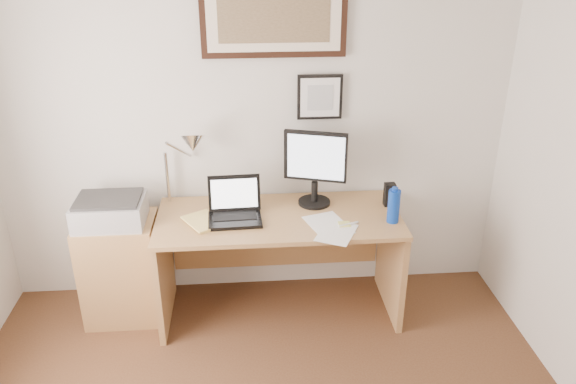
{
  "coord_description": "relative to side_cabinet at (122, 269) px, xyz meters",
  "views": [
    {
      "loc": [
        -0.05,
        -1.64,
        2.44
      ],
      "look_at": [
        0.19,
        1.43,
        1.02
      ],
      "focal_mm": 35.0,
      "sensor_mm": 36.0,
      "label": 1
    }
  ],
  "objects": [
    {
      "name": "desk_lamp",
      "position": [
        0.51,
        0.13,
        0.82
      ],
      "size": [
        0.29,
        0.27,
        0.53
      ],
      "color": "silver",
      "rests_on": "desk"
    },
    {
      "name": "paper_sheet_b",
      "position": [
        1.41,
        -0.31,
        0.39
      ],
      "size": [
        0.31,
        0.35,
        0.0
      ],
      "primitive_type": "cube",
      "rotation": [
        0.0,
        0.0,
        -0.45
      ],
      "color": "white",
      "rests_on": "desk"
    },
    {
      "name": "paper_sheet_a",
      "position": [
        1.37,
        -0.2,
        0.39
      ],
      "size": [
        0.32,
        0.38,
        0.0
      ],
      "primitive_type": "cube",
      "rotation": [
        0.0,
        0.0,
        0.31
      ],
      "color": "white",
      "rests_on": "desk"
    },
    {
      "name": "sticky_pad",
      "position": [
        1.48,
        -0.21,
        0.39
      ],
      "size": [
        0.08,
        0.08,
        0.01
      ],
      "primitive_type": "cube",
      "rotation": [
        0.0,
        0.0,
        0.01
      ],
      "color": "#E0E16A",
      "rests_on": "desk"
    },
    {
      "name": "lcd_monitor",
      "position": [
        1.33,
        0.11,
        0.68
      ],
      "size": [
        0.41,
        0.22,
        0.52
      ],
      "color": "black",
      "rests_on": "desk"
    },
    {
      "name": "desk",
      "position": [
        1.07,
        0.04,
        0.15
      ],
      "size": [
        1.6,
        0.7,
        0.75
      ],
      "color": "#A17443",
      "rests_on": "floor"
    },
    {
      "name": "picture_small",
      "position": [
        1.37,
        0.29,
        1.09
      ],
      "size": [
        0.3,
        0.03,
        0.3
      ],
      "color": "black",
      "rests_on": "wall_back"
    },
    {
      "name": "marker_pen",
      "position": [
        1.5,
        -0.21,
        0.39
      ],
      "size": [
        0.14,
        0.06,
        0.02
      ],
      "primitive_type": "cylinder",
      "rotation": [
        0.0,
        1.57,
        0.35
      ],
      "color": "silver",
      "rests_on": "desk"
    },
    {
      "name": "bottle_cap",
      "position": [
        1.79,
        -0.18,
        0.62
      ],
      "size": [
        0.04,
        0.04,
        0.02
      ],
      "primitive_type": "cylinder",
      "color": "#0C38A8",
      "rests_on": "water_bottle"
    },
    {
      "name": "wall_back",
      "position": [
        0.92,
        0.32,
        0.89
      ],
      "size": [
        3.5,
        0.02,
        2.5
      ],
      "primitive_type": "cube",
      "color": "silver",
      "rests_on": "ground"
    },
    {
      "name": "picture_large",
      "position": [
        1.07,
        0.29,
        1.59
      ],
      "size": [
        0.92,
        0.04,
        0.47
      ],
      "color": "black",
      "rests_on": "wall_back"
    },
    {
      "name": "laptop",
      "position": [
        0.78,
        -0.05,
        0.44
      ],
      "size": [
        0.35,
        0.31,
        0.26
      ],
      "color": "black",
      "rests_on": "desk"
    },
    {
      "name": "side_cabinet",
      "position": [
        0.0,
        0.0,
        0.0
      ],
      "size": [
        0.5,
        0.4,
        0.73
      ],
      "primitive_type": "cube",
      "color": "#A17443",
      "rests_on": "floor"
    },
    {
      "name": "printer",
      "position": [
        -0.02,
        -0.02,
        0.45
      ],
      "size": [
        0.44,
        0.34,
        0.18
      ],
      "color": "#A4A4A6",
      "rests_on": "side_cabinet"
    },
    {
      "name": "book",
      "position": [
        0.5,
        -0.16,
        0.4
      ],
      "size": [
        0.3,
        0.33,
        0.02
      ],
      "primitive_type": "imported",
      "rotation": [
        0.0,
        0.0,
        0.55
      ],
      "color": "#F0D471",
      "rests_on": "desk"
    },
    {
      "name": "water_bottle",
      "position": [
        1.79,
        -0.18,
        0.5
      ],
      "size": [
        0.08,
        0.08,
        0.22
      ],
      "primitive_type": "cylinder",
      "color": "#0C38A8",
      "rests_on": "desk"
    },
    {
      "name": "speaker",
      "position": [
        1.83,
        0.05,
        0.47
      ],
      "size": [
        0.07,
        0.06,
        0.16
      ],
      "primitive_type": "cube",
      "rotation": [
        0.0,
        0.0,
        0.02
      ],
      "color": "black",
      "rests_on": "desk"
    }
  ]
}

